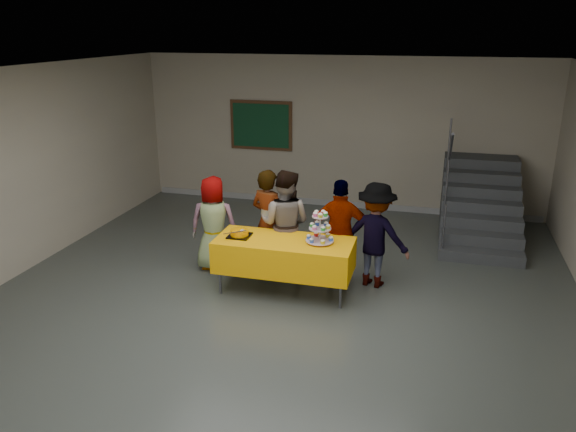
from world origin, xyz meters
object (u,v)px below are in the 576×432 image
(schoolchild_a, at_px, (214,223))
(staircase, at_px, (479,206))
(schoolchild_c, at_px, (285,224))
(schoolchild_d, at_px, (341,232))
(bear_cake, at_px, (239,232))
(schoolchild_b, at_px, (268,222))
(bake_table, at_px, (284,255))
(schoolchild_e, at_px, (376,235))
(cupcake_stand, at_px, (320,229))
(noticeboard, at_px, (261,125))

(schoolchild_a, distance_m, staircase, 4.78)
(schoolchild_c, relative_size, schoolchild_d, 1.05)
(schoolchild_c, bearing_deg, bear_cake, 53.57)
(schoolchild_b, bearing_deg, bake_table, 146.22)
(bake_table, relative_size, schoolchild_d, 1.23)
(bake_table, bearing_deg, schoolchild_c, 104.28)
(schoolchild_c, distance_m, staircase, 3.90)
(schoolchild_d, bearing_deg, schoolchild_e, 175.65)
(bear_cake, distance_m, schoolchild_c, 0.76)
(schoolchild_d, bearing_deg, schoolchild_c, -9.73)
(schoolchild_b, distance_m, staircase, 4.07)
(schoolchild_b, relative_size, schoolchild_e, 1.05)
(bake_table, height_order, bear_cake, bear_cake)
(schoolchild_e, bearing_deg, schoolchild_b, 12.89)
(schoolchild_e, bearing_deg, cupcake_stand, 50.56)
(bake_table, distance_m, schoolchild_b, 0.74)
(cupcake_stand, distance_m, staircase, 3.89)
(cupcake_stand, height_order, noticeboard, noticeboard)
(bear_cake, bearing_deg, schoolchild_a, 138.76)
(cupcake_stand, relative_size, schoolchild_d, 0.29)
(schoolchild_e, xyz_separation_m, noticeboard, (-2.77, 3.47, 0.85))
(schoolchild_d, height_order, staircase, staircase)
(schoolchild_b, bearing_deg, schoolchild_a, 26.67)
(bake_table, bearing_deg, schoolchild_b, 124.51)
(schoolchild_c, distance_m, noticeboard, 3.85)
(cupcake_stand, xyz_separation_m, schoolchild_e, (0.69, 0.52, -0.20))
(schoolchild_a, xyz_separation_m, schoolchild_b, (0.84, 0.07, 0.07))
(bake_table, distance_m, schoolchild_e, 1.32)
(bake_table, bearing_deg, bear_cake, -178.22)
(schoolchild_c, distance_m, schoolchild_d, 0.83)
(cupcake_stand, distance_m, schoolchild_d, 0.56)
(cupcake_stand, bearing_deg, schoolchild_b, 148.57)
(bake_table, xyz_separation_m, schoolchild_e, (1.18, 0.56, 0.20))
(schoolchild_a, height_order, schoolchild_b, schoolchild_b)
(schoolchild_e, bearing_deg, schoolchild_a, 14.88)
(cupcake_stand, height_order, bear_cake, cupcake_stand)
(cupcake_stand, height_order, schoolchild_d, schoolchild_d)
(schoolchild_e, xyz_separation_m, staircase, (1.54, 2.63, -0.27))
(cupcake_stand, bearing_deg, schoolchild_c, 140.47)
(noticeboard, bearing_deg, schoolchild_e, -51.40)
(bake_table, height_order, schoolchild_c, schoolchild_c)
(schoolchild_b, relative_size, staircase, 0.66)
(cupcake_stand, xyz_separation_m, schoolchild_d, (0.20, 0.49, -0.19))
(bear_cake, height_order, schoolchild_e, schoolchild_e)
(schoolchild_c, bearing_deg, bake_table, 108.40)
(schoolchild_b, relative_size, schoolchild_d, 1.04)
(bear_cake, relative_size, schoolchild_b, 0.23)
(staircase, relative_size, noticeboard, 1.85)
(schoolchild_d, relative_size, staircase, 0.64)
(schoolchild_b, relative_size, noticeboard, 1.22)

